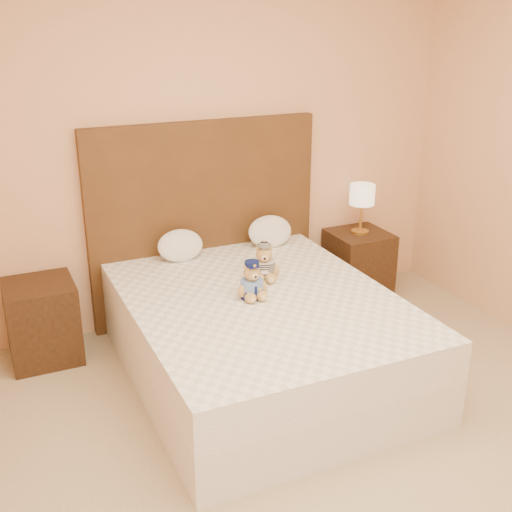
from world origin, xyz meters
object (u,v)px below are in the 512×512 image
(lamp, at_px, (362,197))
(bed, at_px, (261,336))
(teddy_police, at_px, (252,280))
(pillow_left, at_px, (180,244))
(pillow_right, at_px, (270,230))
(nightstand_right, at_px, (358,264))
(nightstand_left, at_px, (42,321))
(teddy_prisoner, at_px, (264,262))

(lamp, bearing_deg, bed, -147.38)
(teddy_police, distance_m, pillow_left, 0.83)
(teddy_police, xyz_separation_m, pillow_right, (0.51, 0.81, 0.00))
(pillow_left, bearing_deg, nightstand_right, -1.14)
(bed, height_order, nightstand_left, same)
(lamp, relative_size, pillow_left, 1.19)
(bed, distance_m, teddy_prisoner, 0.49)
(nightstand_right, distance_m, pillow_left, 1.55)
(pillow_left, bearing_deg, teddy_prisoner, -55.46)
(lamp, height_order, teddy_police, lamp)
(bed, bearing_deg, lamp, 32.62)
(nightstand_right, relative_size, pillow_left, 1.64)
(lamp, relative_size, teddy_prisoner, 1.64)
(pillow_right, bearing_deg, lamp, -2.17)
(nightstand_right, distance_m, teddy_prisoner, 1.30)
(teddy_prisoner, bearing_deg, bed, -97.43)
(teddy_police, bearing_deg, teddy_prisoner, 51.74)
(teddy_police, distance_m, pillow_right, 0.96)
(bed, relative_size, teddy_prisoner, 8.21)
(bed, relative_size, pillow_right, 5.66)
(nightstand_right, height_order, pillow_left, pillow_left)
(teddy_prisoner, height_order, pillow_right, pillow_right)
(bed, distance_m, nightstand_right, 1.48)
(teddy_prisoner, bearing_deg, nightstand_left, 179.86)
(teddy_prisoner, bearing_deg, pillow_right, 82.11)
(nightstand_left, bearing_deg, pillow_left, 1.72)
(lamp, bearing_deg, nightstand_left, 180.00)
(nightstand_left, bearing_deg, bed, -32.62)
(nightstand_right, xyz_separation_m, teddy_police, (-1.30, -0.78, 0.40))
(lamp, bearing_deg, pillow_left, 178.86)
(lamp, xyz_separation_m, teddy_police, (-1.30, -0.78, -0.18))
(bed, distance_m, pillow_right, 1.03)
(teddy_prisoner, xyz_separation_m, pillow_right, (0.32, 0.57, 0.00))
(teddy_police, relative_size, pillow_left, 0.72)
(bed, bearing_deg, nightstand_left, 147.38)
(teddy_police, height_order, pillow_left, teddy_police)
(lamp, xyz_separation_m, pillow_right, (-0.79, 0.03, -0.17))
(nightstand_right, distance_m, teddy_police, 1.57)
(bed, bearing_deg, pillow_right, 61.10)
(nightstand_left, bearing_deg, pillow_right, 1.01)
(pillow_right, bearing_deg, bed, -118.90)
(lamp, distance_m, teddy_prisoner, 1.25)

